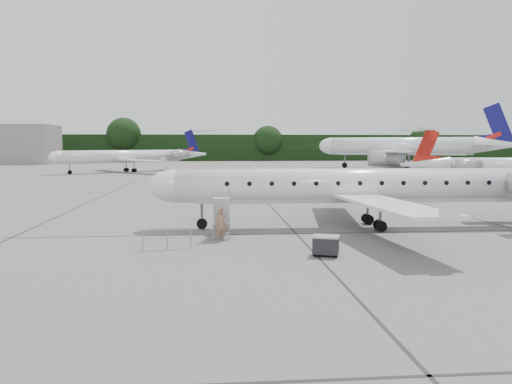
{
  "coord_description": "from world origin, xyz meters",
  "views": [
    {
      "loc": [
        -8.85,
        -23.9,
        4.82
      ],
      "look_at": [
        -6.57,
        2.74,
        2.3
      ],
      "focal_mm": 35.0,
      "sensor_mm": 36.0,
      "label": 1
    }
  ],
  "objects": [
    {
      "name": "ground",
      "position": [
        0.0,
        0.0,
        0.0
      ],
      "size": [
        320.0,
        320.0,
        0.0
      ],
      "primitive_type": "plane",
      "color": "slate",
      "rests_on": "ground"
    },
    {
      "name": "treeline",
      "position": [
        0.0,
        130.0,
        4.0
      ],
      "size": [
        260.0,
        4.0,
        8.0
      ],
      "primitive_type": "cube",
      "color": "black",
      "rests_on": "ground"
    },
    {
      "name": "main_regional_jet",
      "position": [
        -0.46,
        4.42,
        3.46
      ],
      "size": [
        27.47,
        20.12,
        6.92
      ],
      "primitive_type": null,
      "rotation": [
        0.0,
        0.0,
        -0.03
      ],
      "color": "silver",
      "rests_on": "ground"
    },
    {
      "name": "airstair",
      "position": [
        -8.44,
        2.36,
        1.08
      ],
      "size": [
        0.91,
        2.52,
        2.17
      ],
      "primitive_type": null,
      "rotation": [
        0.0,
        0.0,
        -0.03
      ],
      "color": "silver",
      "rests_on": "ground"
    },
    {
      "name": "passenger",
      "position": [
        -8.48,
        0.96,
        0.83
      ],
      "size": [
        0.7,
        0.57,
        1.67
      ],
      "primitive_type": "imported",
      "rotation": [
        0.0,
        0.0,
        0.32
      ],
      "color": "#88604A",
      "rests_on": "ground"
    },
    {
      "name": "safety_railing",
      "position": [
        -11.02,
        -0.82,
        0.5
      ],
      "size": [
        2.19,
        0.37,
        1.0
      ],
      "primitive_type": null,
      "rotation": [
        0.0,
        0.0,
        0.13
      ],
      "color": "#919399",
      "rests_on": "ground"
    },
    {
      "name": "baggage_cart",
      "position": [
        -3.99,
        -2.84,
        0.47
      ],
      "size": [
        1.31,
        1.18,
        0.94
      ],
      "primitive_type": null,
      "rotation": [
        0.0,
        0.0,
        -0.32
      ],
      "color": "black",
      "rests_on": "ground"
    },
    {
      "name": "bg_narrowbody",
      "position": [
        29.17,
        75.42,
        6.38
      ],
      "size": [
        42.84,
        37.73,
        12.76
      ],
      "primitive_type": null,
      "rotation": [
        0.0,
        0.0,
        -0.41
      ],
      "color": "silver",
      "rests_on": "ground"
    },
    {
      "name": "bg_regional_left",
      "position": [
        -24.65,
        66.66,
        3.91
      ],
      "size": [
        36.69,
        35.38,
        7.82
      ],
      "primitive_type": null,
      "rotation": [
        0.0,
        0.0,
        0.67
      ],
      "color": "silver",
      "rests_on": "ground"
    }
  ]
}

